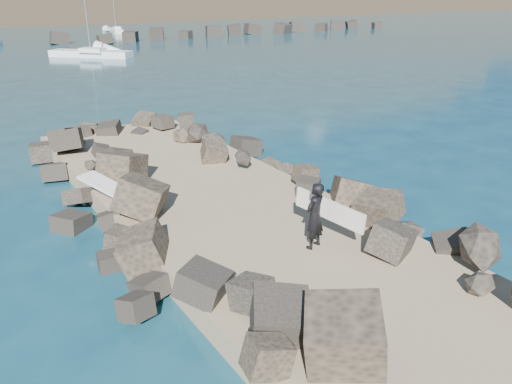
{
  "coord_description": "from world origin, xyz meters",
  "views": [
    {
      "loc": [
        -6.6,
        -10.99,
        6.39
      ],
      "look_at": [
        0.0,
        -1.0,
        1.5
      ],
      "focal_mm": 35.0,
      "sensor_mm": 36.0,
      "label": 1
    }
  ],
  "objects": [
    {
      "name": "jetty",
      "position": [
        0.0,
        -2.0,
        0.3
      ],
      "size": [
        6.0,
        26.0,
        0.6
      ],
      "primitive_type": "cube",
      "color": "#8C7759",
      "rests_on": "ground"
    },
    {
      "name": "riprap_right",
      "position": [
        2.9,
        -1.5,
        0.5
      ],
      "size": [
        2.6,
        22.0,
        1.0
      ],
      "primitive_type": "cube",
      "color": "black",
      "rests_on": "ground"
    },
    {
      "name": "sailboat_c",
      "position": [
        8.03,
        41.32,
        0.35
      ],
      "size": [
        7.18,
        7.39,
        10.04
      ],
      "color": "white",
      "rests_on": "ground"
    },
    {
      "name": "surfboard_resting",
      "position": [
        -2.75,
        1.98,
        1.04
      ],
      "size": [
        1.6,
        2.44,
        0.08
      ],
      "primitive_type": "cube",
      "rotation": [
        0.0,
        0.0,
        0.45
      ],
      "color": "white",
      "rests_on": "riprap_left"
    },
    {
      "name": "ground",
      "position": [
        0.0,
        0.0,
        0.0
      ],
      "size": [
        800.0,
        800.0,
        0.0
      ],
      "primitive_type": "plane",
      "color": "#0F384C",
      "rests_on": "ground"
    },
    {
      "name": "breakwater_secondary",
      "position": [
        35.0,
        55.0,
        0.6
      ],
      "size": [
        52.0,
        4.0,
        1.2
      ],
      "primitive_type": "cube",
      "color": "black",
      "rests_on": "ground"
    },
    {
      "name": "sailboat_d",
      "position": [
        20.22,
        69.36,
        0.35
      ],
      "size": [
        2.3,
        5.96,
        7.15
      ],
      "color": "white",
      "rests_on": "ground"
    },
    {
      "name": "surfer_with_board",
      "position": [
        0.5,
        -2.85,
        1.43
      ],
      "size": [
        1.04,
        2.01,
        1.65
      ],
      "color": "black",
      "rests_on": "jetty"
    },
    {
      "name": "sailboat_f",
      "position": [
        35.32,
        93.52,
        0.35
      ],
      "size": [
        2.43,
        5.71,
        6.88
      ],
      "color": "white",
      "rests_on": "ground"
    },
    {
      "name": "riprap_left",
      "position": [
        -2.9,
        -1.5,
        0.5
      ],
      "size": [
        2.6,
        22.0,
        1.0
      ],
      "primitive_type": "cube",
      "color": "black",
      "rests_on": "ground"
    }
  ]
}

